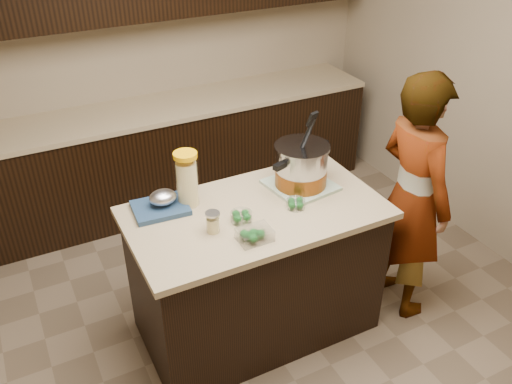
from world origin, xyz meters
TOP-DOWN VIEW (x-y plane):
  - ground_plane at (0.00, 0.00)m, footprint 4.00×4.00m
  - room_shell at (0.00, 0.00)m, footprint 4.04×4.04m
  - back_cabinets at (0.00, 1.74)m, footprint 3.60×0.63m
  - island at (0.00, 0.00)m, footprint 1.46×0.81m
  - dish_towel at (0.36, 0.11)m, footprint 0.41×0.41m
  - stock_pot at (0.36, 0.11)m, footprint 0.45×0.41m
  - lemonade_pitcher at (-0.32, 0.24)m, footprint 0.17×0.17m
  - mason_jar at (-0.30, -0.08)m, footprint 0.10×0.10m
  - broccoli_tub_left at (-0.12, -0.06)m, footprint 0.14×0.14m
  - broccoli_tub_right at (0.21, -0.08)m, footprint 0.11×0.11m
  - broccoli_tub_rect at (-0.13, -0.25)m, footprint 0.18×0.13m
  - blue_tray at (-0.47, 0.25)m, footprint 0.32×0.26m
  - person at (0.98, -0.20)m, footprint 0.41×0.60m

SIDE VIEW (x-z plane):
  - ground_plane at x=0.00m, z-range 0.00..0.00m
  - island at x=0.00m, z-range 0.00..0.90m
  - person at x=0.98m, z-range 0.00..1.63m
  - dish_towel at x=0.36m, z-range 0.90..0.92m
  - broccoli_tub_right at x=0.21m, z-range 0.90..0.95m
  - broccoli_tub_left at x=-0.12m, z-range 0.90..0.95m
  - broccoli_tub_rect at x=-0.13m, z-range 0.90..0.96m
  - blue_tray at x=-0.47m, z-range 0.88..1.00m
  - back_cabinets at x=0.00m, z-range -0.22..2.10m
  - mason_jar at x=-0.30m, z-range 0.89..1.02m
  - stock_pot at x=0.36m, z-range 0.80..1.26m
  - lemonade_pitcher at x=-0.32m, z-range 0.89..1.21m
  - room_shell at x=0.00m, z-range 0.35..3.07m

